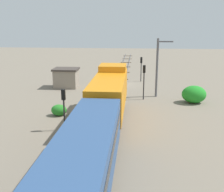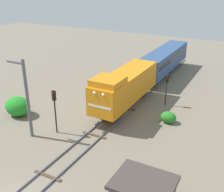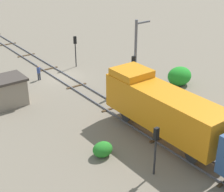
% 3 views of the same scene
% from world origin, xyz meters
% --- Properties ---
extents(ground_plane, '(117.03, 117.03, 0.00)m').
position_xyz_m(ground_plane, '(0.00, 0.00, 0.00)').
color(ground_plane, '#756B5B').
extents(railway_track, '(2.40, 78.02, 0.16)m').
position_xyz_m(railway_track, '(0.00, -0.00, 0.07)').
color(railway_track, '#595960').
rests_on(railway_track, ground).
extents(locomotive, '(2.90, 11.60, 4.60)m').
position_xyz_m(locomotive, '(0.00, 16.07, 2.77)').
color(locomotive, orange).
rests_on(locomotive, railway_track).
extents(traffic_signal_near, '(0.32, 0.34, 3.83)m').
position_xyz_m(traffic_signal_near, '(-3.20, -2.06, 2.68)').
color(traffic_signal_near, '#262628').
rests_on(traffic_signal_near, ground).
extents(traffic_signal_mid, '(0.32, 0.34, 4.19)m').
position_xyz_m(traffic_signal_mid, '(-3.40, 8.60, 2.91)').
color(traffic_signal_mid, '#262628').
rests_on(traffic_signal_mid, ground).
extents(traffic_signal_far, '(0.32, 0.34, 3.65)m').
position_xyz_m(traffic_signal_far, '(3.60, 19.24, 2.55)').
color(traffic_signal_far, '#262628').
rests_on(traffic_signal_far, ground).
extents(worker_near_track, '(0.38, 0.38, 1.70)m').
position_xyz_m(worker_near_track, '(2.40, -0.81, 1.00)').
color(worker_near_track, '#262B38').
rests_on(worker_near_track, ground).
extents(catenary_mast, '(1.94, 0.28, 7.23)m').
position_xyz_m(catenary_mast, '(-5.07, 7.04, 3.86)').
color(catenary_mast, '#595960').
rests_on(catenary_mast, ground).
extents(relay_hut, '(3.50, 2.90, 2.74)m').
position_xyz_m(relay_hut, '(7.50, 3.00, 1.39)').
color(relay_hut, gray).
rests_on(relay_hut, ground).
extents(bush_near, '(2.79, 2.28, 2.03)m').
position_xyz_m(bush_near, '(-9.19, 9.57, 1.01)').
color(bush_near, '#218A26').
rests_on(bush_near, ground).
extents(bush_mid, '(1.55, 1.27, 1.13)m').
position_xyz_m(bush_mid, '(5.17, 15.42, 0.57)').
color(bush_mid, '#267E26').
rests_on(bush_mid, ground).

